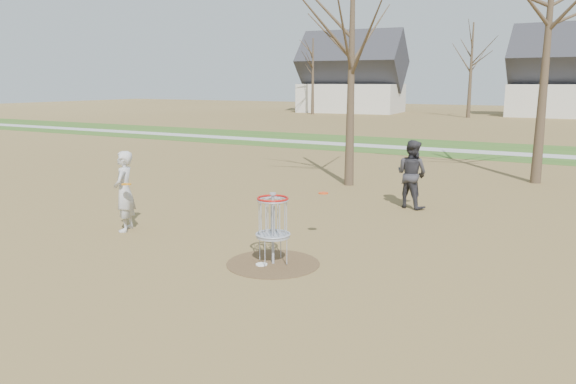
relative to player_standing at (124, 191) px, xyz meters
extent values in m
plane|color=brown|center=(4.26, -0.45, -0.94)|extent=(160.00, 160.00, 0.00)
cube|color=#2D5119|center=(4.26, 20.55, -0.93)|extent=(160.00, 8.00, 0.01)
cube|color=#9E9E99|center=(4.26, 19.55, -0.92)|extent=(160.00, 1.50, 0.01)
cylinder|color=#47331E|center=(4.26, -0.45, -0.93)|extent=(1.80, 1.80, 0.01)
imported|color=#BEBEBE|center=(0.00, 0.00, 0.00)|extent=(0.70, 0.81, 1.88)
imported|color=#302F33|center=(5.12, 5.63, 0.00)|extent=(1.09, 0.96, 1.88)
cylinder|color=white|center=(4.12, -0.65, -0.92)|extent=(0.22, 0.22, 0.02)
cylinder|color=#F13F0C|center=(4.41, 1.45, 0.13)|extent=(0.22, 0.22, 0.02)
cylinder|color=orange|center=(0.37, -0.29, 0.25)|extent=(0.22, 0.22, 0.02)
cylinder|color=#9EA3AD|center=(4.26, -0.45, -0.26)|extent=(0.05, 0.05, 1.35)
cylinder|color=#9EA3AD|center=(4.26, -0.45, -0.39)|extent=(0.64, 0.64, 0.04)
torus|color=#9EA3AD|center=(4.26, -0.45, 0.31)|extent=(0.60, 0.60, 0.04)
torus|color=#B0100B|center=(4.26, -0.45, 0.35)|extent=(0.60, 0.60, 0.04)
cone|color=#382B1E|center=(2.26, 8.05, 2.81)|extent=(0.32, 0.32, 7.50)
cone|color=#382B1E|center=(7.76, 11.55, 3.31)|extent=(0.36, 0.36, 8.50)
cone|color=#382B1E|center=(-17.74, 45.55, 3.06)|extent=(0.36, 0.36, 8.00)
cone|color=#382B1E|center=(-1.74, 47.55, 3.56)|extent=(0.40, 0.40, 9.00)
cube|color=silver|center=(-15.74, 51.55, 0.66)|extent=(11.46, 7.75, 3.20)
pyramid|color=#2D2D33|center=(-15.74, 51.55, 4.04)|extent=(12.01, 7.79, 3.55)
cube|color=silver|center=(6.26, 53.55, 0.66)|extent=(10.24, 7.34, 3.20)
pyramid|color=#2D2D33|center=(6.26, 53.55, 4.04)|extent=(10.74, 7.36, 3.55)
camera|label=1|loc=(9.49, -9.34, 2.49)|focal=35.00mm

